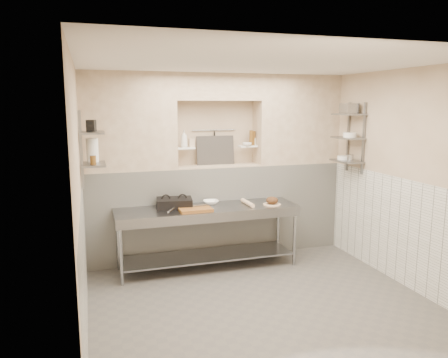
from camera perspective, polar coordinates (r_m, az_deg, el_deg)
name	(u,v)px	position (r m, az deg, el deg)	size (l,w,h in m)	color
floor	(258,303)	(5.56, 4.46, -15.83)	(4.00, 3.90, 0.10)	#59544E
ceiling	(261,58)	(5.04, 4.92, 15.41)	(4.00, 3.90, 0.10)	silver
wall_left	(75,198)	(4.75, -18.94, -2.31)	(0.10, 3.90, 2.80)	beige
wall_right	(406,178)	(6.17, 22.63, 0.14)	(0.10, 3.90, 2.80)	beige
wall_back	(213,164)	(6.98, -1.47, 1.93)	(4.00, 0.10, 2.80)	beige
wall_front	(361,235)	(3.39, 17.51, -6.97)	(4.00, 0.10, 2.80)	beige
backwall_lower	(217,210)	(6.87, -0.87, -4.13)	(4.00, 0.40, 1.40)	silver
alcove_sill	(217,166)	(6.74, -0.89, 1.74)	(1.30, 0.40, 0.02)	beige
backwall_pillar_left	(128,122)	(6.43, -12.40, 7.30)	(1.35, 0.40, 1.40)	beige
backwall_pillar_right	(296,120)	(7.17, 9.40, 7.63)	(1.35, 0.40, 1.40)	beige
backwall_header	(217,87)	(6.68, -0.92, 11.90)	(1.30, 0.40, 0.40)	beige
wainscot_left	(84,262)	(4.94, -17.78, -10.25)	(0.02, 3.90, 1.40)	silver
wainscot_right	(398,230)	(6.28, 21.79, -6.20)	(0.02, 3.90, 1.40)	silver
alcove_shelf_left	(185,148)	(6.58, -5.08, 4.05)	(0.28, 0.16, 0.03)	white
alcove_shelf_right	(248,146)	(6.86, 3.12, 4.31)	(0.28, 0.16, 0.03)	white
utensil_rail	(214,130)	(6.85, -1.31, 6.40)	(0.02, 0.02, 0.70)	gray
hanging_steel	(214,141)	(6.84, -1.26, 4.97)	(0.02, 0.02, 0.30)	black
splash_panel	(215,150)	(6.81, -1.13, 3.77)	(0.60, 0.02, 0.45)	#383330
shelf_rail_left_a	(81,147)	(5.93, -18.14, 3.95)	(0.03, 0.03, 0.95)	slate
shelf_rail_left_b	(81,150)	(5.53, -18.18, 3.56)	(0.03, 0.03, 0.95)	slate
wall_shelf_left_lower	(93,164)	(5.75, -16.71, 1.85)	(0.30, 0.50, 0.03)	slate
wall_shelf_left_upper	(92,133)	(5.71, -16.91, 5.83)	(0.30, 0.50, 0.03)	slate
shelf_rail_right_a	(348,137)	(7.07, 15.91, 5.33)	(0.03, 0.03, 1.05)	slate
shelf_rail_right_b	(364,139)	(6.74, 17.77, 5.04)	(0.03, 0.03, 1.05)	slate
wall_shelf_right_lower	(347,161)	(6.86, 15.74, 2.28)	(0.30, 0.50, 0.03)	slate
wall_shelf_right_mid	(348,138)	(6.83, 15.87, 5.19)	(0.30, 0.50, 0.03)	slate
wall_shelf_right_upper	(349,114)	(6.81, 16.01, 8.12)	(0.30, 0.50, 0.03)	slate
prep_table	(208,225)	(6.28, -2.14, -6.03)	(2.60, 0.70, 0.90)	gray
panini_press	(174,203)	(6.22, -6.51, -3.16)	(0.54, 0.43, 0.13)	black
cutting_board	(195,209)	(6.04, -3.80, -3.97)	(0.45, 0.31, 0.04)	brown
knife_blade	(199,206)	(6.12, -3.28, -3.49)	(0.28, 0.03, 0.01)	gray
tongs	(172,210)	(5.88, -6.85, -4.01)	(0.03, 0.03, 0.28)	gray
mixing_bowl	(211,202)	(6.42, -1.73, -3.04)	(0.22, 0.22, 0.06)	white
rolling_pin	(248,203)	(6.37, 3.10, -3.14)	(0.06, 0.06, 0.40)	#D5B087
bread_board	(272,204)	(6.41, 6.29, -3.32)	(0.26, 0.26, 0.01)	#D5B087
bread_loaf	(272,200)	(6.39, 6.30, -2.79)	(0.18, 0.18, 0.11)	#4C2D19
bottle_soap	(184,139)	(6.54, -5.25, 5.26)	(0.10, 0.10, 0.26)	white
jar_alcove	(192,143)	(6.64, -4.25, 4.76)	(0.08, 0.08, 0.12)	beige
bowl_alcove	(247,144)	(6.80, 3.03, 4.56)	(0.15, 0.15, 0.05)	white
condiment_a	(254,138)	(6.91, 3.88, 5.36)	(0.06, 0.06, 0.22)	brown
condiment_b	(251,138)	(6.87, 3.57, 5.40)	(0.06, 0.06, 0.24)	brown
condiment_c	(254,142)	(6.92, 3.92, 4.90)	(0.06, 0.06, 0.11)	white
jug_left	(92,150)	(5.89, -16.81, 3.63)	(0.15, 0.15, 0.30)	white
jar_left	(93,160)	(5.63, -16.73, 2.39)	(0.07, 0.07, 0.11)	brown
box_left_upper	(91,126)	(5.72, -16.95, 6.68)	(0.10, 0.10, 0.14)	black
bowl_right	(344,158)	(6.93, 15.35, 2.71)	(0.19, 0.19, 0.06)	white
canister_right	(350,158)	(6.78, 16.17, 2.68)	(0.09, 0.09, 0.09)	gray
bowl_right_mid	(350,135)	(6.79, 16.10, 5.56)	(0.19, 0.19, 0.07)	white
basket_right	(349,108)	(6.82, 16.03, 8.86)	(0.19, 0.24, 0.15)	gray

